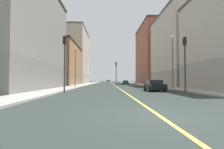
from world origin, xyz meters
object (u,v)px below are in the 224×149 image
Objects in this scene: building_right_distant at (73,57)px; street_lamp_left_near at (173,57)px; building_right_corner at (12,35)px; traffic_light_median_far at (116,70)px; street_lamp_right_near at (75,63)px; street_lamp_left_far at (136,70)px; building_right_midblock at (58,64)px; building_left_mid at (183,49)px; traffic_light_right_near at (64,56)px; car_white at (108,82)px; traffic_light_left_near at (185,57)px; building_left_far at (155,55)px; car_black at (154,86)px; car_green at (125,82)px.

building_right_distant is 2.86× the size of street_lamp_left_near.
street_lamp_left_near is at bearing 1.11° from building_right_corner.
building_right_distant is at bearing 90.00° from building_right_corner.
building_right_distant is 3.96× the size of traffic_light_median_far.
street_lamp_right_near is (7.75, 6.06, -3.26)m from building_right_corner.
building_right_midblock is at bearing -155.46° from street_lamp_left_far.
building_left_mid is 2.60× the size of street_lamp_right_near.
building_left_mid reaches higher than street_lamp_left_near.
traffic_light_right_near is 0.79× the size of street_lamp_left_near.
street_lamp_right_near is 45.47m from car_white.
street_lamp_right_near is (-14.18, 11.87, 0.43)m from traffic_light_left_near.
street_lamp_left_far is (7.46, 16.79, 1.04)m from traffic_light_median_far.
building_left_mid reaches higher than traffic_light_left_near.
street_lamp_right_near is at bearing -125.76° from building_left_far.
traffic_light_right_near reaches higher than car_black.
building_right_corner is 2.67× the size of street_lamp_left_far.
traffic_light_left_near is (21.93, -49.85, -6.46)m from building_right_distant.
car_black is (-3.69, -3.51, -4.15)m from street_lamp_left_near.
traffic_light_right_near is 41.43m from street_lamp_left_far.
building_right_distant is 26.05m from street_lamp_left_far.
traffic_light_left_near is 1.53× the size of car_green.
street_lamp_left_near is 1.03× the size of street_lamp_left_far.
traffic_light_left_near is 1.44× the size of car_black.
street_lamp_right_near reaches higher than traffic_light_right_near.
building_left_mid is 16.04m from traffic_light_median_far.
street_lamp_right_near is 0.92× the size of street_lamp_left_far.
building_left_mid is 30.08m from traffic_light_right_near.
street_lamp_left_near is at bearing -64.84° from traffic_light_median_far.
car_green is at bearing 59.29° from building_right_corner.
street_lamp_left_far is (-7.75, 18.83, -3.65)m from building_left_mid.
traffic_light_right_near is 1.44× the size of car_black.
building_left_far is 38.70m from street_lamp_left_near.
traffic_light_median_far is (-15.20, 2.04, -4.70)m from building_left_mid.
car_black is at bearing -9.05° from building_right_corner.
street_lamp_left_near is (22.94, 0.44, -2.83)m from building_right_corner.
traffic_light_right_near is at bearing -85.26° from street_lamp_right_near.
building_right_corner is 22.72m from building_right_midblock.
traffic_light_median_far is at bearing 101.00° from car_black.
building_left_far is 3.17× the size of street_lamp_right_near.
traffic_light_left_near is 38.93m from street_lamp_left_far.
street_lamp_left_far is at bearing -25.51° from building_right_distant.
street_lamp_right_near is at bearing 38.06° from building_right_corner.
building_left_far is 43.68m from car_black.
building_right_midblock is 31.92m from car_white.
traffic_light_left_near is at bearing -39.92° from street_lamp_right_near.
building_right_distant is (-30.69, 29.77, 2.05)m from building_left_mid.
building_right_midblock is at bearing 157.83° from traffic_light_median_far.
street_lamp_right_near is (7.75, -16.57, -1.20)m from building_right_midblock.
car_white is at bearing 114.66° from building_left_mid.
traffic_light_left_near is 5.04m from car_black.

